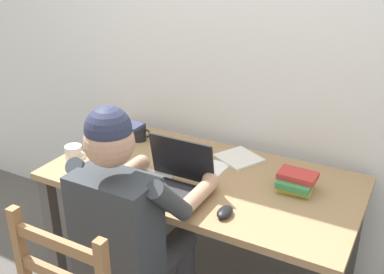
{
  "coord_description": "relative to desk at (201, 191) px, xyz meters",
  "views": [
    {
      "loc": [
        0.89,
        -1.74,
        1.8
      ],
      "look_at": [
        -0.03,
        -0.05,
        0.94
      ],
      "focal_mm": 42.31,
      "sensor_mm": 36.0,
      "label": 1
    }
  ],
  "objects": [
    {
      "name": "coffee_mug_white",
      "position": [
        -0.64,
        -0.2,
        0.14
      ],
      "size": [
        0.13,
        0.09,
        0.1
      ],
      "color": "silver",
      "rests_on": "desk"
    },
    {
      "name": "paper_pile_back_corner",
      "position": [
        -0.03,
        0.09,
        0.09
      ],
      "size": [
        0.23,
        0.18,
        0.01
      ],
      "primitive_type": "cube",
      "rotation": [
        0.0,
        0.0,
        -0.02
      ],
      "color": "white",
      "rests_on": "desk"
    },
    {
      "name": "coffee_mug_dark",
      "position": [
        -0.5,
        0.2,
        0.14
      ],
      "size": [
        0.12,
        0.08,
        0.1
      ],
      "color": "black",
      "rests_on": "desk"
    },
    {
      "name": "back_wall",
      "position": [
        0.0,
        0.47,
        0.66
      ],
      "size": [
        6.0,
        0.04,
        2.6
      ],
      "color": "silver",
      "rests_on": "ground"
    },
    {
      "name": "desk",
      "position": [
        0.0,
        0.0,
        0.0
      ],
      "size": [
        1.52,
        0.78,
        0.72
      ],
      "color": "#9E7A51",
      "rests_on": "ground"
    },
    {
      "name": "laptop",
      "position": [
        -0.05,
        -0.19,
        0.14
      ],
      "size": [
        0.33,
        0.27,
        0.23
      ],
      "color": "black",
      "rests_on": "desk"
    },
    {
      "name": "book_stack_main",
      "position": [
        0.45,
        0.08,
        0.13
      ],
      "size": [
        0.17,
        0.15,
        0.09
      ],
      "color": "gold",
      "rests_on": "desk"
    },
    {
      "name": "computer_mouse",
      "position": [
        0.25,
        -0.27,
        0.1
      ],
      "size": [
        0.06,
        0.1,
        0.03
      ],
      "primitive_type": "ellipsoid",
      "color": "black",
      "rests_on": "desk"
    },
    {
      "name": "seated_person",
      "position": [
        -0.09,
        -0.46,
        0.05
      ],
      "size": [
        0.5,
        0.6,
        1.25
      ],
      "color": "#33383D",
      "rests_on": "ground"
    },
    {
      "name": "paper_pile_side",
      "position": [
        -0.24,
        -0.16,
        0.09
      ],
      "size": [
        0.26,
        0.16,
        0.01
      ],
      "primitive_type": "cube",
      "rotation": [
        0.0,
        0.0,
        -0.01
      ],
      "color": "white",
      "rests_on": "desk"
    },
    {
      "name": "paper_pile_near_laptop",
      "position": [
        0.09,
        0.25,
        0.09
      ],
      "size": [
        0.27,
        0.27,
        0.01
      ],
      "primitive_type": "cube",
      "rotation": [
        0.0,
        0.0,
        -0.49
      ],
      "color": "silver",
      "rests_on": "desk"
    },
    {
      "name": "landscape_photo_print",
      "position": [
        0.11,
        0.24,
        0.09
      ],
      "size": [
        0.14,
        0.1,
        0.0
      ],
      "primitive_type": "cube",
      "rotation": [
        0.0,
        0.0,
        -0.08
      ],
      "color": "#7A4293",
      "rests_on": "desk"
    }
  ]
}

